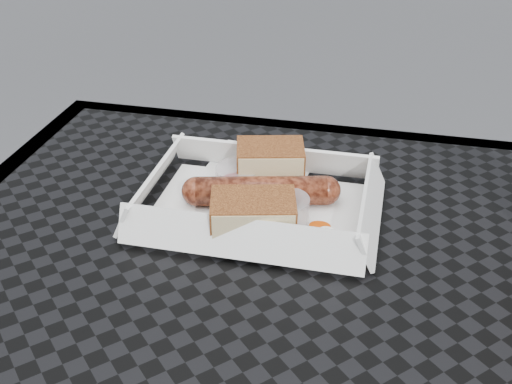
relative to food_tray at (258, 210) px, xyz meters
The scene contains 8 objects.
food_tray is the anchor object (origin of this frame).
bratwurst 0.02m from the food_tray, 83.19° to the left, with size 0.17×0.06×0.03m.
bread_near 0.06m from the food_tray, 88.80° to the left, with size 0.07×0.05×0.05m, color brown.
bread_far 0.05m from the food_tray, 82.83° to the right, with size 0.08×0.06×0.04m, color brown.
veg_garnish 0.08m from the food_tray, 27.56° to the right, with size 0.03×0.03×0.00m.
napkin 0.09m from the food_tray, 103.08° to the left, with size 0.12×0.12×0.00m, color white.
condiment_cup_sauce 0.05m from the food_tray, 130.61° to the left, with size 0.05×0.05×0.03m, color maroon.
condiment_cup_empty 0.04m from the food_tray, 26.90° to the right, with size 0.05×0.05×0.03m, color silver.
Camera 1 is at (0.05, -0.39, 1.12)m, focal length 45.00 mm.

